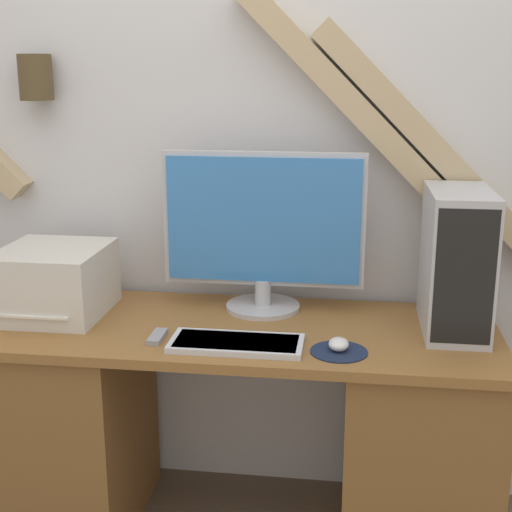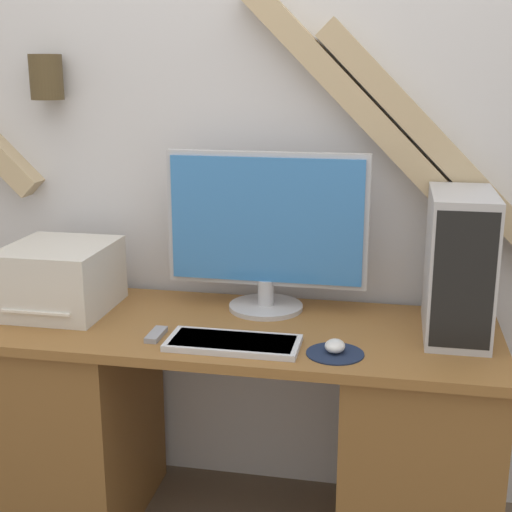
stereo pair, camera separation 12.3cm
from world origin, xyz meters
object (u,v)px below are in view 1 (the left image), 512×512
Objects in this scene: monitor at (263,228)px; mouse at (339,344)px; printer at (54,281)px; remote_control at (157,337)px; computer_tower at (456,261)px; keyboard at (236,343)px.

monitor is 9.17× the size of mouse.
printer is at bearing 167.72° from mouse.
printer is at bearing -168.57° from monitor.
remote_control is at bearing -25.02° from printer.
computer_tower is 1.27m from printer.
computer_tower reaches higher than printer.
computer_tower reaches higher than keyboard.
keyboard is 0.29m from mouse.
monitor is 1.52× the size of computer_tower.
mouse is (0.26, -0.34, -0.26)m from monitor.
monitor reaches higher than mouse.
computer_tower is at bearing 13.13° from remote_control.
keyboard is at bearing -179.14° from mouse.
monitor is 0.61m from computer_tower.
computer_tower is at bearing 19.78° from keyboard.
keyboard is at bearing -18.04° from printer.
mouse reaches higher than remote_control.
mouse is 0.95m from printer.
remote_control is at bearing 177.93° from mouse.
printer is (-0.63, 0.21, 0.10)m from keyboard.
mouse is 0.64× the size of remote_control.
printer is 3.23× the size of remote_control.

